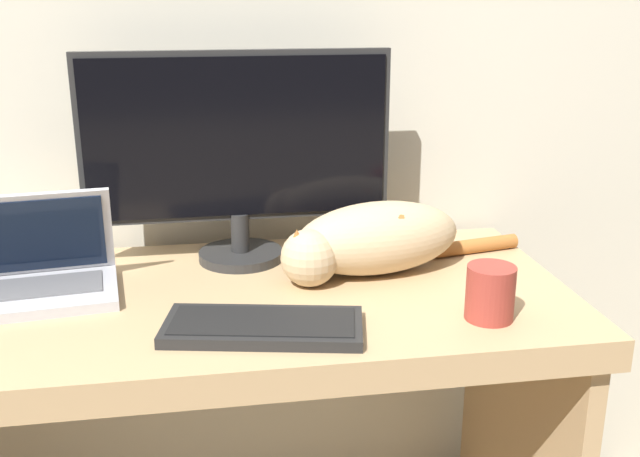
{
  "coord_description": "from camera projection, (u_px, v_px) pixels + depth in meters",
  "views": [
    {
      "loc": [
        -0.01,
        -1.04,
        1.33
      ],
      "look_at": [
        0.21,
        0.28,
        0.89
      ],
      "focal_mm": 42.0,
      "sensor_mm": 36.0,
      "label": 1
    }
  ],
  "objects": [
    {
      "name": "cat",
      "position": [
        372.0,
        238.0,
        1.53
      ],
      "size": [
        0.56,
        0.23,
        0.15
      ],
      "rotation": [
        0.0,
        0.0,
        0.19
      ],
      "color": "#D1B284",
      "rests_on": "desk"
    },
    {
      "name": "monitor",
      "position": [
        237.0,
        150.0,
        1.56
      ],
      "size": [
        0.65,
        0.18,
        0.45
      ],
      "color": "#282828",
      "rests_on": "desk"
    },
    {
      "name": "external_keyboard",
      "position": [
        263.0,
        327.0,
        1.29
      ],
      "size": [
        0.36,
        0.21,
        0.02
      ],
      "rotation": [
        0.0,
        0.0,
        -0.2
      ],
      "color": "black",
      "rests_on": "desk"
    },
    {
      "name": "coffee_mug",
      "position": [
        490.0,
        293.0,
        1.33
      ],
      "size": [
        0.09,
        0.09,
        0.1
      ],
      "color": "#9E382D",
      "rests_on": "desk"
    },
    {
      "name": "laptop",
      "position": [
        32.0,
        276.0,
        1.43
      ],
      "size": [
        0.33,
        0.24,
        0.2
      ],
      "rotation": [
        0.0,
        0.0,
        0.12
      ],
      "color": "#B7B7BC",
      "rests_on": "desk"
    },
    {
      "name": "desk",
      "position": [
        213.0,
        371.0,
        1.49
      ],
      "size": [
        1.41,
        0.63,
        0.76
      ],
      "color": "tan",
      "rests_on": "ground_plane"
    },
    {
      "name": "wall_back",
      "position": [
        194.0,
        0.0,
        1.63
      ],
      "size": [
        6.4,
        0.06,
        2.6
      ],
      "color": "beige",
      "rests_on": "ground_plane"
    }
  ]
}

